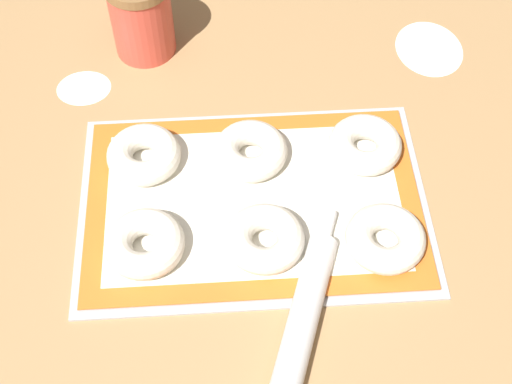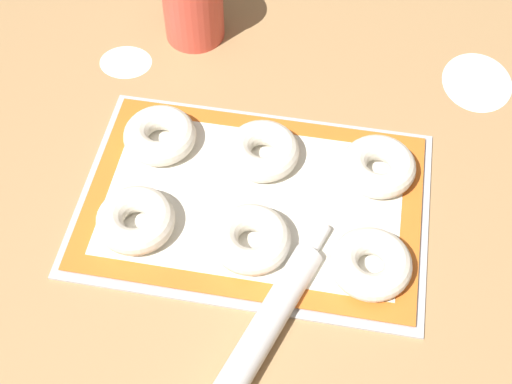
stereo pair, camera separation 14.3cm
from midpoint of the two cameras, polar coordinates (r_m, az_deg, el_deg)
ground_plane at (r=1.05m, az=3.51°, el=-2.15°), size 2.80×2.80×0.00m
baking_tray at (r=1.05m, az=3.86°, el=-1.22°), size 0.51×0.35×0.01m
baking_mat at (r=1.05m, az=3.87°, el=-1.05°), size 0.49×0.33×0.00m
bagel_front_left at (r=1.01m, az=-5.67°, el=-2.65°), size 0.11×0.11×0.04m
bagel_front_center at (r=0.99m, az=3.71°, el=-4.19°), size 0.11×0.11×0.04m
bagel_front_right at (r=0.99m, az=13.29°, el=-6.02°), size 0.11×0.11×0.04m
bagel_back_left at (r=1.10m, az=-4.06°, el=4.20°), size 0.11×0.11×0.04m
bagel_back_center at (r=1.08m, az=4.33°, el=2.94°), size 0.11×0.11×0.04m
bagel_back_right at (r=1.09m, az=13.49°, el=1.64°), size 0.11×0.11×0.04m
flour_canister at (r=1.25m, az=-1.77°, el=14.75°), size 0.11×0.11×0.14m
rolling_pin at (r=0.92m, az=3.55°, el=-14.08°), size 0.17×0.45×0.04m
flour_patch_near at (r=1.29m, az=20.38°, el=8.03°), size 0.12×0.14×0.00m
flour_patch_far at (r=1.25m, az=-7.19°, el=10.05°), size 0.09×0.08×0.00m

